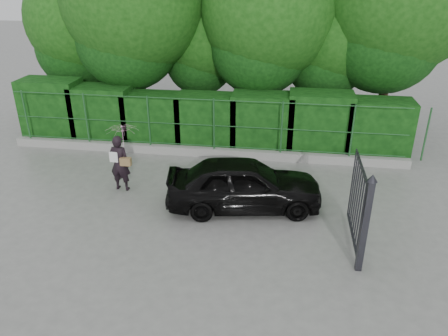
# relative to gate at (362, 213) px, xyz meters

# --- Properties ---
(ground) EXTENTS (80.00, 80.00, 0.00)m
(ground) POSITION_rel_gate_xyz_m (-4.60, 0.72, -1.19)
(ground) COLOR gray
(kerb) EXTENTS (14.00, 0.25, 0.30)m
(kerb) POSITION_rel_gate_xyz_m (-4.60, 5.22, -1.04)
(kerb) COLOR #9E9E99
(kerb) RESTS_ON ground
(fence) EXTENTS (14.13, 0.06, 1.80)m
(fence) POSITION_rel_gate_xyz_m (-4.38, 5.22, 0.01)
(fence) COLOR #235A2A
(fence) RESTS_ON kerb
(hedge) EXTENTS (14.20, 1.20, 2.28)m
(hedge) POSITION_rel_gate_xyz_m (-4.67, 6.22, -0.16)
(hedge) COLOR black
(hedge) RESTS_ON ground
(trees) EXTENTS (17.10, 6.15, 8.08)m
(trees) POSITION_rel_gate_xyz_m (-3.46, 8.46, 3.43)
(trees) COLOR black
(trees) RESTS_ON ground
(gate) EXTENTS (0.22, 2.33, 2.36)m
(gate) POSITION_rel_gate_xyz_m (0.00, 0.00, 0.00)
(gate) COLOR #24242A
(gate) RESTS_ON ground
(woman) EXTENTS (0.95, 0.96, 2.03)m
(woman) POSITION_rel_gate_xyz_m (-6.45, 2.46, 0.14)
(woman) COLOR black
(woman) RESTS_ON ground
(car) EXTENTS (4.45, 2.35, 1.44)m
(car) POSITION_rel_gate_xyz_m (-2.81, 1.90, -0.47)
(car) COLOR black
(car) RESTS_ON ground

